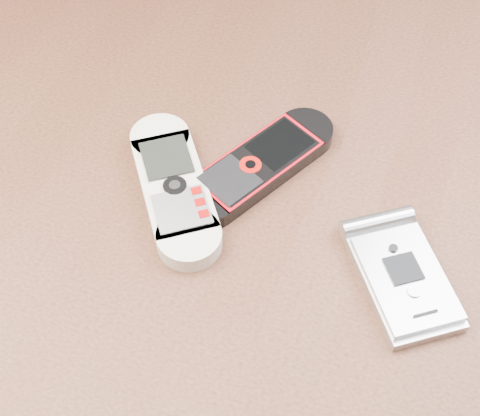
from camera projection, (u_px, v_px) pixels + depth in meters
name	position (u px, v px, depth m)	size (l,w,h in m)	color
table	(235.00, 277.00, 0.65)	(1.20, 0.80, 0.75)	black
nokia_white	(174.00, 187.00, 0.57)	(0.05, 0.16, 0.02)	silver
nokia_black_red	(259.00, 165.00, 0.58)	(0.05, 0.17, 0.02)	black
motorola_razr	(403.00, 277.00, 0.51)	(0.06, 0.12, 0.02)	#B5B5BA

